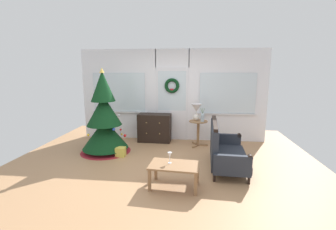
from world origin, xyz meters
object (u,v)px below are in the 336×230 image
object	(u,v)px
settee_sofa	(223,150)
flower_vase	(202,117)
dresser_cabinet	(155,128)
wine_glass	(170,155)
side_table	(198,128)
coffee_table	(174,168)
christmas_tree	(104,122)
gift_box	(121,152)
table_lamp	(196,110)

from	to	relation	value
settee_sofa	flower_vase	size ratio (longest dim) A/B	4.39
dresser_cabinet	wine_glass	size ratio (longest dim) A/B	4.68
side_table	coffee_table	bearing A→B (deg)	-100.60
christmas_tree	wine_glass	bearing A→B (deg)	-41.81
flower_vase	wine_glass	size ratio (longest dim) A/B	1.79
dresser_cabinet	side_table	world-z (taller)	dresser_cabinet
flower_vase	gift_box	bearing A→B (deg)	-153.72
settee_sofa	wine_glass	world-z (taller)	settee_sofa
table_lamp	wine_glass	size ratio (longest dim) A/B	2.26
dresser_cabinet	flower_vase	distance (m)	1.40
flower_vase	gift_box	distance (m)	2.23
settee_sofa	christmas_tree	bearing A→B (deg)	166.60
wine_glass	gift_box	bearing A→B (deg)	135.02
settee_sofa	coffee_table	distance (m)	1.33
dresser_cabinet	gift_box	xyz separation A→B (m)	(-0.59, -1.26, -0.28)
coffee_table	wine_glass	xyz separation A→B (m)	(-0.08, 0.05, 0.20)
table_lamp	wine_glass	world-z (taller)	table_lamp
christmas_tree	dresser_cabinet	world-z (taller)	christmas_tree
side_table	table_lamp	world-z (taller)	table_lamp
christmas_tree	table_lamp	distance (m)	2.34
settee_sofa	table_lamp	distance (m)	1.62
christmas_tree	coffee_table	bearing A→B (deg)	-41.33
side_table	christmas_tree	bearing A→B (deg)	-162.56
settee_sofa	flower_vase	bearing A→B (deg)	106.69
christmas_tree	wine_glass	xyz separation A→B (m)	(1.75, -1.56, -0.19)
coffee_table	christmas_tree	bearing A→B (deg)	138.67
dresser_cabinet	table_lamp	size ratio (longest dim) A/B	2.08
gift_box	side_table	bearing A→B (deg)	29.01
christmas_tree	gift_box	distance (m)	0.84
wine_glass	gift_box	xyz separation A→B (m)	(-1.28, 1.28, -0.44)
dresser_cabinet	coffee_table	xyz separation A→B (m)	(0.77, -2.59, -0.04)
flower_vase	christmas_tree	bearing A→B (deg)	-164.59
dresser_cabinet	table_lamp	distance (m)	1.30
christmas_tree	flower_vase	distance (m)	2.46
side_table	flower_vase	xyz separation A→B (m)	(0.10, -0.06, 0.31)
christmas_tree	side_table	world-z (taller)	christmas_tree
christmas_tree	settee_sofa	bearing A→B (deg)	-13.40
dresser_cabinet	flower_vase	size ratio (longest dim) A/B	2.61
dresser_cabinet	coffee_table	distance (m)	2.70
dresser_cabinet	christmas_tree	bearing A→B (deg)	-137.42
dresser_cabinet	wine_glass	distance (m)	2.64
flower_vase	dresser_cabinet	bearing A→B (deg)	166.10
settee_sofa	wine_glass	bearing A→B (deg)	-138.17
settee_sofa	flower_vase	world-z (taller)	flower_vase
table_lamp	side_table	bearing A→B (deg)	-33.69
settee_sofa	flower_vase	xyz separation A→B (m)	(-0.39, 1.31, 0.41)
christmas_tree	wine_glass	distance (m)	2.35
flower_vase	gift_box	size ratio (longest dim) A/B	1.64
table_lamp	christmas_tree	bearing A→B (deg)	-161.18
christmas_tree	flower_vase	world-z (taller)	christmas_tree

